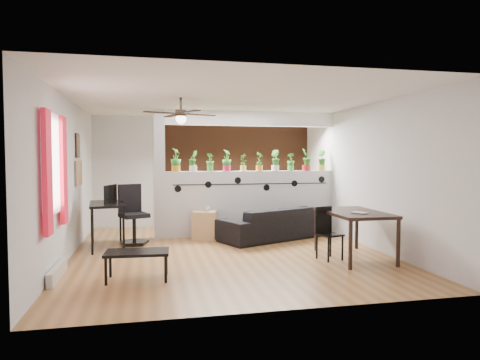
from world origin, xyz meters
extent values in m
cube|color=brown|center=(0.00, 0.00, -0.05)|extent=(6.30, 7.10, 0.10)
cube|color=#B7B7BA|center=(0.00, 3.02, 1.30)|extent=(6.30, 0.04, 2.90)
cube|color=#B7B7BA|center=(0.00, -3.02, 1.30)|extent=(6.30, 0.04, 2.90)
cube|color=#B7B7BA|center=(-2.62, 0.00, 1.30)|extent=(0.04, 7.10, 2.90)
cube|color=#B7B7BA|center=(2.62, 0.00, 1.30)|extent=(0.04, 7.10, 2.90)
cube|color=white|center=(0.00, 0.00, 2.65)|extent=(6.30, 7.10, 0.10)
cube|color=#BCBCC1|center=(0.80, 1.50, 0.68)|extent=(3.60, 0.18, 1.35)
cube|color=white|center=(0.80, 1.50, 2.45)|extent=(3.60, 0.18, 0.30)
cube|color=#BCBCC1|center=(-1.11, 1.50, 1.30)|extent=(0.22, 0.20, 2.60)
cube|color=#9D522D|center=(0.80, 2.97, 1.30)|extent=(3.90, 0.05, 2.60)
cube|color=black|center=(0.80, 1.40, 1.08)|extent=(3.31, 0.01, 0.02)
cylinder|color=black|center=(-0.75, 1.40, 1.00)|extent=(0.14, 0.01, 0.14)
cylinder|color=black|center=(-0.13, 1.40, 1.08)|extent=(0.14, 0.01, 0.14)
cylinder|color=black|center=(0.49, 1.40, 1.16)|extent=(0.14, 0.01, 0.14)
cylinder|color=black|center=(1.11, 1.40, 1.00)|extent=(0.14, 0.01, 0.14)
cylinder|color=black|center=(1.73, 1.40, 1.08)|extent=(0.14, 0.01, 0.14)
cylinder|color=black|center=(2.35, 1.40, 1.16)|extent=(0.14, 0.01, 0.14)
cube|color=white|center=(-2.58, -1.20, 1.55)|extent=(0.02, 0.95, 1.25)
cube|color=white|center=(-2.57, -1.20, 1.55)|extent=(0.04, 1.05, 1.35)
cube|color=red|center=(-2.53, -1.70, 1.45)|extent=(0.06, 0.30, 1.55)
cube|color=red|center=(-2.53, -0.70, 1.45)|extent=(0.06, 0.30, 1.55)
cube|color=beige|center=(-2.54, -1.20, 0.09)|extent=(0.08, 1.00, 0.18)
cube|color=#9D704B|center=(-2.58, 0.95, 1.35)|extent=(0.03, 0.60, 0.45)
cube|color=#8C7259|center=(-2.58, 0.90, 1.85)|extent=(0.03, 0.30, 0.40)
cube|color=black|center=(-2.58, 0.90, 1.85)|extent=(0.02, 0.34, 0.44)
cylinder|color=black|center=(-0.80, -0.30, 2.50)|extent=(0.04, 0.04, 0.20)
cylinder|color=black|center=(-0.80, -0.30, 2.35)|extent=(0.18, 0.18, 0.10)
sphere|color=white|center=(-0.80, -0.30, 2.26)|extent=(0.17, 0.17, 0.17)
cube|color=black|center=(-0.48, -0.18, 2.34)|extent=(0.55, 0.29, 0.01)
cube|color=black|center=(-0.92, 0.02, 2.34)|extent=(0.29, 0.55, 0.01)
cube|color=black|center=(-1.12, -0.42, 2.34)|extent=(0.55, 0.29, 0.01)
cube|color=black|center=(-0.68, -0.62, 2.34)|extent=(0.29, 0.55, 0.01)
cylinder|color=orange|center=(-0.78, 1.50, 1.41)|extent=(0.17, 0.17, 0.12)
imported|color=#1D611B|center=(-0.78, 1.50, 1.64)|extent=(0.22, 0.26, 0.37)
cylinder|color=silver|center=(-0.43, 1.50, 1.41)|extent=(0.15, 0.15, 0.12)
imported|color=#1D611B|center=(-0.43, 1.50, 1.62)|extent=(0.27, 0.24, 0.33)
cylinder|color=#3F8D33|center=(-0.08, 1.50, 1.41)|extent=(0.13, 0.13, 0.12)
imported|color=#1D611B|center=(-0.08, 1.50, 1.59)|extent=(0.23, 0.23, 0.27)
cylinder|color=#C41F45|center=(0.27, 1.50, 1.41)|extent=(0.16, 0.16, 0.12)
imported|color=#1D611B|center=(0.27, 1.50, 1.63)|extent=(0.27, 0.29, 0.35)
cylinder|color=#E5D750|center=(0.62, 1.50, 1.41)|extent=(0.13, 0.13, 0.12)
imported|color=#1D611B|center=(0.62, 1.50, 1.58)|extent=(0.23, 0.21, 0.27)
cylinder|color=orange|center=(0.98, 1.50, 1.41)|extent=(0.15, 0.15, 0.12)
imported|color=#1D611B|center=(0.98, 1.50, 1.61)|extent=(0.23, 0.26, 0.31)
cylinder|color=white|center=(1.33, 1.50, 1.41)|extent=(0.16, 0.16, 0.12)
imported|color=#1D611B|center=(1.33, 1.50, 1.63)|extent=(0.26, 0.29, 0.35)
cylinder|color=green|center=(1.68, 1.50, 1.41)|extent=(0.13, 0.13, 0.12)
imported|color=#1D611B|center=(1.68, 1.50, 1.59)|extent=(0.20, 0.16, 0.28)
cylinder|color=red|center=(2.03, 1.50, 1.41)|extent=(0.18, 0.18, 0.12)
imported|color=#1D611B|center=(2.03, 1.50, 1.64)|extent=(0.32, 0.29, 0.38)
cylinder|color=#EDD253|center=(2.38, 1.50, 1.41)|extent=(0.17, 0.17, 0.12)
imported|color=#1D611B|center=(2.38, 1.50, 1.63)|extent=(0.23, 0.27, 0.36)
imported|color=black|center=(1.09, 0.92, 0.31)|extent=(2.24, 1.58, 0.61)
cube|color=tan|center=(-0.24, 1.16, 0.28)|extent=(0.57, 0.54, 0.56)
imported|color=gray|center=(-0.19, 1.16, 0.61)|extent=(0.13, 0.13, 0.10)
cube|color=black|center=(-2.07, 0.72, 0.80)|extent=(0.72, 1.19, 0.04)
cylinder|color=black|center=(-2.26, 0.17, 0.39)|extent=(0.04, 0.04, 0.78)
cylinder|color=black|center=(-1.75, 0.23, 0.39)|extent=(0.04, 0.04, 0.78)
cylinder|color=black|center=(-2.38, 1.21, 0.39)|extent=(0.04, 0.04, 0.78)
cylinder|color=black|center=(-1.87, 1.27, 0.39)|extent=(0.04, 0.04, 0.78)
imported|color=black|center=(-2.07, 0.87, 0.90)|extent=(0.31, 0.14, 0.17)
cylinder|color=black|center=(-1.60, 0.91, 0.04)|extent=(0.57, 0.57, 0.04)
cylinder|color=black|center=(-1.60, 0.91, 0.29)|extent=(0.07, 0.07, 0.49)
cube|color=black|center=(-1.60, 0.91, 0.55)|extent=(0.61, 0.61, 0.08)
cube|color=black|center=(-1.68, 1.10, 0.86)|extent=(0.43, 0.23, 0.53)
cube|color=black|center=(1.93, -0.95, 0.74)|extent=(0.86, 1.40, 0.05)
cylinder|color=black|center=(1.54, -1.61, 0.36)|extent=(0.06, 0.06, 0.71)
cylinder|color=black|center=(2.31, -1.61, 0.36)|extent=(0.06, 0.06, 0.71)
cylinder|color=black|center=(1.55, -0.29, 0.36)|extent=(0.06, 0.06, 0.71)
cylinder|color=black|center=(2.32, -0.29, 0.36)|extent=(0.06, 0.06, 0.71)
imported|color=gray|center=(1.83, -1.25, 0.78)|extent=(0.27, 0.28, 0.02)
cube|color=black|center=(1.50, -0.96, 0.40)|extent=(0.42, 0.42, 0.03)
cube|color=black|center=(1.46, -0.81, 0.63)|extent=(0.32, 0.12, 0.43)
cube|color=black|center=(1.41, -1.14, 0.20)|extent=(0.03, 0.03, 0.40)
cube|color=black|center=(1.68, -1.06, 0.20)|extent=(0.03, 0.03, 0.40)
cube|color=black|center=(1.32, -0.86, 0.41)|extent=(0.03, 0.03, 0.82)
cube|color=black|center=(1.60, -0.78, 0.41)|extent=(0.03, 0.03, 0.82)
cube|color=black|center=(-1.48, -1.50, 0.37)|extent=(0.86, 0.51, 0.04)
cylinder|color=black|center=(-1.87, -1.67, 0.18)|extent=(0.04, 0.04, 0.35)
cylinder|color=black|center=(-1.11, -1.71, 0.18)|extent=(0.04, 0.04, 0.35)
cylinder|color=black|center=(-1.84, -1.29, 0.18)|extent=(0.04, 0.04, 0.35)
cylinder|color=black|center=(-1.09, -1.33, 0.18)|extent=(0.04, 0.04, 0.35)
camera|label=1|loc=(-1.30, -7.29, 1.63)|focal=32.00mm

